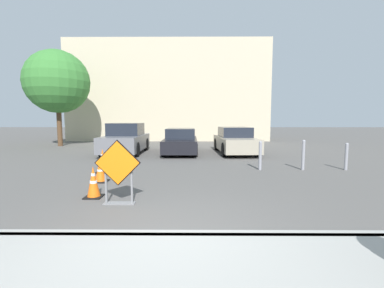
{
  "coord_description": "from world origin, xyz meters",
  "views": [
    {
      "loc": [
        0.45,
        -3.67,
        1.81
      ],
      "look_at": [
        0.36,
        8.84,
        0.62
      ],
      "focal_mm": 24.0,
      "sensor_mm": 36.0,
      "label": 1
    }
  ],
  "objects_px": {
    "parked_car_second": "(181,142)",
    "bollard_second": "(303,154)",
    "bollard_nearest": "(260,155)",
    "road_closed_sign": "(118,169)",
    "parked_car_third": "(235,141)",
    "traffic_cone_nearest": "(93,182)",
    "bollard_third": "(346,156)",
    "parked_car_nearest": "(126,139)",
    "traffic_cone_third": "(103,161)",
    "traffic_cone_second": "(100,171)"
  },
  "relations": [
    {
      "from": "parked_car_second",
      "to": "bollard_second",
      "type": "distance_m",
      "value": 6.6
    },
    {
      "from": "bollard_nearest",
      "to": "bollard_second",
      "type": "xyz_separation_m",
      "value": [
        1.55,
        -0.0,
        0.02
      ]
    },
    {
      "from": "bollard_nearest",
      "to": "bollard_second",
      "type": "distance_m",
      "value": 1.55
    },
    {
      "from": "road_closed_sign",
      "to": "parked_car_third",
      "type": "relative_size",
      "value": 0.31
    },
    {
      "from": "road_closed_sign",
      "to": "bollard_nearest",
      "type": "xyz_separation_m",
      "value": [
        4.0,
        3.82,
        -0.21
      ]
    },
    {
      "from": "road_closed_sign",
      "to": "parked_car_second",
      "type": "bearing_deg",
      "value": 83.99
    },
    {
      "from": "road_closed_sign",
      "to": "traffic_cone_nearest",
      "type": "height_order",
      "value": "road_closed_sign"
    },
    {
      "from": "traffic_cone_nearest",
      "to": "bollard_third",
      "type": "distance_m",
      "value": 8.51
    },
    {
      "from": "parked_car_third",
      "to": "bollard_second",
      "type": "bearing_deg",
      "value": 107.17
    },
    {
      "from": "bollard_third",
      "to": "bollard_nearest",
      "type": "bearing_deg",
      "value": 180.0
    },
    {
      "from": "road_closed_sign",
      "to": "parked_car_second",
      "type": "xyz_separation_m",
      "value": [
        0.9,
        8.5,
        -0.15
      ]
    },
    {
      "from": "road_closed_sign",
      "to": "parked_car_second",
      "type": "height_order",
      "value": "road_closed_sign"
    },
    {
      "from": "parked_car_nearest",
      "to": "bollard_third",
      "type": "bearing_deg",
      "value": 152.75
    },
    {
      "from": "traffic_cone_nearest",
      "to": "parked_car_nearest",
      "type": "relative_size",
      "value": 0.17
    },
    {
      "from": "bollard_nearest",
      "to": "bollard_third",
      "type": "relative_size",
      "value": 1.07
    },
    {
      "from": "parked_car_third",
      "to": "bollard_second",
      "type": "xyz_separation_m",
      "value": [
        1.72,
        -4.69,
        -0.09
      ]
    },
    {
      "from": "traffic_cone_third",
      "to": "bollard_nearest",
      "type": "xyz_separation_m",
      "value": [
        5.51,
        0.54,
        0.15
      ]
    },
    {
      "from": "road_closed_sign",
      "to": "bollard_second",
      "type": "xyz_separation_m",
      "value": [
        5.55,
        3.82,
        -0.19
      ]
    },
    {
      "from": "traffic_cone_second",
      "to": "parked_car_third",
      "type": "xyz_separation_m",
      "value": [
        4.96,
        6.51,
        0.34
      ]
    },
    {
      "from": "traffic_cone_nearest",
      "to": "bollard_nearest",
      "type": "height_order",
      "value": "bollard_nearest"
    },
    {
      "from": "traffic_cone_second",
      "to": "parked_car_second",
      "type": "bearing_deg",
      "value": 72.75
    },
    {
      "from": "traffic_cone_third",
      "to": "parked_car_nearest",
      "type": "bearing_deg",
      "value": 96.09
    },
    {
      "from": "parked_car_third",
      "to": "parked_car_second",
      "type": "bearing_deg",
      "value": -2.71
    },
    {
      "from": "traffic_cone_nearest",
      "to": "parked_car_second",
      "type": "distance_m",
      "value": 8.17
    },
    {
      "from": "traffic_cone_third",
      "to": "bollard_nearest",
      "type": "bearing_deg",
      "value": 5.63
    },
    {
      "from": "traffic_cone_third",
      "to": "bollard_nearest",
      "type": "height_order",
      "value": "bollard_nearest"
    },
    {
      "from": "traffic_cone_second",
      "to": "parked_car_nearest",
      "type": "relative_size",
      "value": 0.16
    },
    {
      "from": "parked_car_third",
      "to": "bollard_nearest",
      "type": "height_order",
      "value": "parked_car_third"
    },
    {
      "from": "parked_car_third",
      "to": "bollard_nearest",
      "type": "xyz_separation_m",
      "value": [
        0.17,
        -4.69,
        -0.11
      ]
    },
    {
      "from": "traffic_cone_nearest",
      "to": "bollard_second",
      "type": "distance_m",
      "value": 7.11
    },
    {
      "from": "traffic_cone_second",
      "to": "parked_car_third",
      "type": "height_order",
      "value": "parked_car_third"
    },
    {
      "from": "traffic_cone_nearest",
      "to": "bollard_second",
      "type": "height_order",
      "value": "bollard_second"
    },
    {
      "from": "parked_car_third",
      "to": "traffic_cone_second",
      "type": "bearing_deg",
      "value": 49.78
    },
    {
      "from": "road_closed_sign",
      "to": "traffic_cone_third",
      "type": "height_order",
      "value": "road_closed_sign"
    },
    {
      "from": "traffic_cone_second",
      "to": "parked_car_nearest",
      "type": "distance_m",
      "value": 6.47
    },
    {
      "from": "bollard_second",
      "to": "bollard_third",
      "type": "xyz_separation_m",
      "value": [
        1.55,
        0.0,
        -0.06
      ]
    },
    {
      "from": "parked_car_nearest",
      "to": "bollard_second",
      "type": "bearing_deg",
      "value": 148.27
    },
    {
      "from": "traffic_cone_nearest",
      "to": "parked_car_second",
      "type": "bearing_deg",
      "value": 78.51
    },
    {
      "from": "road_closed_sign",
      "to": "bollard_nearest",
      "type": "distance_m",
      "value": 5.54
    },
    {
      "from": "traffic_cone_nearest",
      "to": "parked_car_nearest",
      "type": "xyz_separation_m",
      "value": [
        -1.31,
        7.9,
        0.39
      ]
    },
    {
      "from": "traffic_cone_second",
      "to": "bollard_third",
      "type": "relative_size",
      "value": 0.69
    },
    {
      "from": "traffic_cone_nearest",
      "to": "parked_car_second",
      "type": "xyz_separation_m",
      "value": [
        1.63,
        8.01,
        0.26
      ]
    },
    {
      "from": "road_closed_sign",
      "to": "parked_car_nearest",
      "type": "bearing_deg",
      "value": 103.7
    },
    {
      "from": "bollard_third",
      "to": "parked_car_second",
      "type": "bearing_deg",
      "value": 142.96
    },
    {
      "from": "traffic_cone_nearest",
      "to": "traffic_cone_third",
      "type": "distance_m",
      "value": 2.89
    },
    {
      "from": "parked_car_nearest",
      "to": "parked_car_second",
      "type": "distance_m",
      "value": 2.95
    },
    {
      "from": "traffic_cone_second",
      "to": "bollard_second",
      "type": "bearing_deg",
      "value": 15.21
    },
    {
      "from": "traffic_cone_second",
      "to": "traffic_cone_third",
      "type": "relative_size",
      "value": 0.82
    },
    {
      "from": "parked_car_third",
      "to": "road_closed_sign",
      "type": "bearing_deg",
      "value": 62.84
    },
    {
      "from": "parked_car_second",
      "to": "parked_car_third",
      "type": "distance_m",
      "value": 2.94
    }
  ]
}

